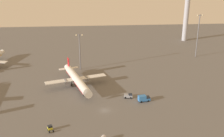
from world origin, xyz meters
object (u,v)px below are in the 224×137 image
(maintenance_van, at_px, (128,96))
(pushback_tug, at_px, (50,128))
(control_tower, at_px, (187,11))
(catering_truck, at_px, (144,98))
(apron_light_east, at_px, (198,33))
(airplane_near_gate, at_px, (76,79))
(apron_light_central, at_px, (80,49))

(maintenance_van, distance_m, pushback_tug, 42.77)
(control_tower, height_order, pushback_tug, control_tower)
(catering_truck, bearing_deg, apron_light_east, 133.18)
(airplane_near_gate, bearing_deg, pushback_tug, 61.06)
(control_tower, relative_size, maintenance_van, 10.86)
(pushback_tug, bearing_deg, maintenance_van, 14.07)
(airplane_near_gate, bearing_deg, maintenance_van, 129.49)
(pushback_tug, relative_size, catering_truck, 0.59)
(apron_light_east, bearing_deg, apron_light_central, -166.55)
(control_tower, distance_m, maintenance_van, 136.33)
(pushback_tug, distance_m, catering_truck, 46.12)
(control_tower, distance_m, pushback_tug, 176.11)
(apron_light_east, bearing_deg, maintenance_van, -133.11)
(catering_truck, height_order, apron_light_central, apron_light_central)
(pushback_tug, relative_size, apron_light_central, 0.16)
(airplane_near_gate, bearing_deg, apron_light_central, -110.48)
(control_tower, xyz_separation_m, apron_light_east, (-9.64, -50.84, -9.71))
(apron_light_central, bearing_deg, maintenance_van, -61.13)
(airplane_near_gate, relative_size, catering_truck, 7.01)
(control_tower, height_order, maintenance_van, control_tower)
(apron_light_east, relative_size, apron_light_central, 1.35)
(control_tower, xyz_separation_m, apron_light_central, (-93.35, -70.86, -13.81))
(airplane_near_gate, height_order, catering_truck, airplane_near_gate)
(pushback_tug, relative_size, apron_light_east, 0.11)
(maintenance_van, relative_size, pushback_tug, 1.23)
(airplane_near_gate, relative_size, apron_light_east, 1.36)
(control_tower, distance_m, airplane_near_gate, 138.12)
(catering_truck, bearing_deg, pushback_tug, -71.79)
(pushback_tug, distance_m, apron_light_east, 130.57)
(maintenance_van, xyz_separation_m, apron_light_central, (-24.08, 43.69, 12.00))
(airplane_near_gate, relative_size, pushback_tug, 11.82)
(control_tower, bearing_deg, airplane_near_gate, -134.15)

